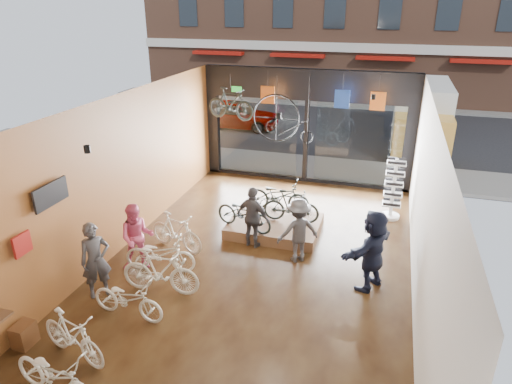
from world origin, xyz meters
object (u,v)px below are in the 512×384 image
at_px(floor_bike_1, 72,336).
at_px(display_bike_right, 278,196).
at_px(sunglasses_rack, 393,189).
at_px(customer_2, 253,218).
at_px(floor_bike_4, 160,254).
at_px(display_bike_mid, 291,206).
at_px(customer_0, 96,260).
at_px(street_car, 236,114).
at_px(customer_1, 137,237).
at_px(hung_bike, 231,104).
at_px(floor_bike_3, 160,271).
at_px(box_truck, 421,118).
at_px(floor_bike_2, 128,299).
at_px(floor_bike_0, 55,375).
at_px(display_platform, 275,226).
at_px(display_bike_left, 244,213).
at_px(customer_3, 298,230).
at_px(floor_bike_5, 176,232).
at_px(customer_5, 372,250).
at_px(penny_farthing, 286,120).

xyz_separation_m(floor_bike_1, display_bike_right, (2.08, 6.28, 0.30)).
bearing_deg(sunglasses_rack, customer_2, -141.61).
relative_size(floor_bike_4, display_bike_mid, 1.09).
relative_size(floor_bike_1, customer_0, 0.92).
height_order(street_car, customer_1, customer_1).
distance_m(display_bike_mid, hung_bike, 3.86).
distance_m(floor_bike_3, display_bike_mid, 4.07).
xyz_separation_m(box_truck, floor_bike_1, (-6.07, -14.61, -0.84)).
bearing_deg(customer_1, floor_bike_2, -93.90).
relative_size(floor_bike_0, display_platform, 0.70).
relative_size(display_bike_left, customer_3, 1.04).
height_order(floor_bike_4, customer_0, customer_0).
xyz_separation_m(floor_bike_1, sunglasses_rack, (5.14, 7.38, 0.43)).
relative_size(display_bike_left, sunglasses_rack, 0.92).
bearing_deg(floor_bike_4, floor_bike_1, 168.70).
height_order(floor_bike_5, customer_5, customer_5).
bearing_deg(customer_3, hung_bike, -83.17).
relative_size(floor_bike_1, customer_1, 0.95).
bearing_deg(box_truck, customer_0, -117.71).
bearing_deg(display_bike_left, box_truck, -8.57).
distance_m(customer_1, penny_farthing, 5.75).
relative_size(display_bike_right, hung_bike, 1.12).
distance_m(display_bike_left, customer_0, 3.90).
bearing_deg(display_platform, display_bike_left, -136.38).
relative_size(floor_bike_1, display_bike_left, 0.94).
xyz_separation_m(floor_bike_2, customer_3, (2.75, 3.06, 0.38)).
distance_m(floor_bike_3, hung_bike, 6.12).
height_order(display_bike_right, customer_3, customer_3).
xyz_separation_m(display_bike_right, penny_farthing, (-0.21, 1.64, 1.74)).
distance_m(display_platform, customer_3, 1.68).
height_order(street_car, sunglasses_rack, sunglasses_rack).
height_order(customer_2, sunglasses_rack, sunglasses_rack).
height_order(display_bike_mid, customer_0, customer_0).
relative_size(floor_bike_3, penny_farthing, 0.96).
bearing_deg(hung_bike, floor_bike_1, -167.77).
bearing_deg(penny_farthing, hung_bike, -176.31).
height_order(customer_5, hung_bike, hung_bike).
bearing_deg(floor_bike_5, customer_5, -77.78).
distance_m(floor_bike_4, penny_farthing, 5.65).
distance_m(box_truck, customer_5, 11.01).
bearing_deg(floor_bike_2, customer_1, 27.71).
xyz_separation_m(display_bike_mid, penny_farthing, (-0.70, 2.20, 1.75)).
bearing_deg(floor_bike_5, penny_farthing, -9.16).
distance_m(box_truck, customer_3, 10.73).
xyz_separation_m(box_truck, display_bike_left, (-4.57, -9.64, -0.57)).
relative_size(floor_bike_3, hung_bike, 1.09).
xyz_separation_m(display_bike_mid, customer_0, (-3.26, -3.97, 0.08)).
distance_m(floor_bike_0, floor_bike_5, 4.81).
bearing_deg(floor_bike_0, floor_bike_3, 5.81).
distance_m(display_platform, display_bike_left, 1.09).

